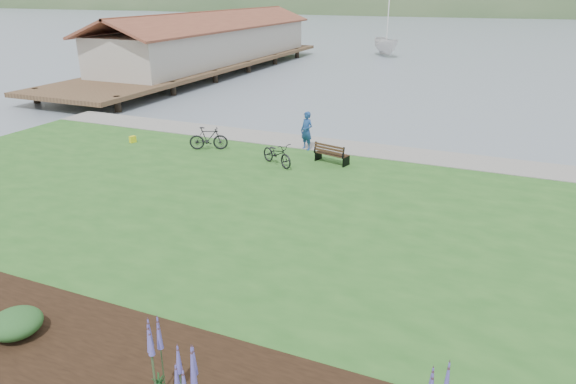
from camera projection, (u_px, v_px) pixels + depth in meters
name	position (u px, v px, depth m)	size (l,w,h in m)	color
ground	(300.00, 212.00, 18.05)	(600.00, 600.00, 0.00)	slate
lawn	(276.00, 229.00, 16.27)	(34.00, 20.00, 0.40)	#275C20
shoreline_path	(355.00, 148.00, 23.79)	(34.00, 2.20, 0.03)	gray
far_hillside	(570.00, 14.00, 155.88)	(580.00, 80.00, 38.00)	#37522E
pier_pavilion	(212.00, 42.00, 47.91)	(8.00, 36.00, 5.40)	#4C3826
park_bench	(331.00, 153.00, 21.60)	(1.54, 0.92, 0.90)	black
person	(307.00, 128.00, 23.27)	(0.75, 0.52, 2.07)	navy
bicycle_a	(277.00, 154.00, 21.39)	(1.88, 0.65, 0.98)	black
bicycle_b	(209.00, 138.00, 23.46)	(1.76, 0.51, 1.06)	black
sailboat	(385.00, 56.00, 59.62)	(9.53, 9.70, 25.12)	silver
pannier	(133.00, 139.00, 24.67)	(0.19, 0.29, 0.31)	yellow
echium_4	(157.00, 363.00, 8.70)	(0.62, 0.62, 2.21)	#153B1B
shrub_0	(16.00, 323.00, 10.86)	(1.09, 1.09, 0.54)	#1E4C21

